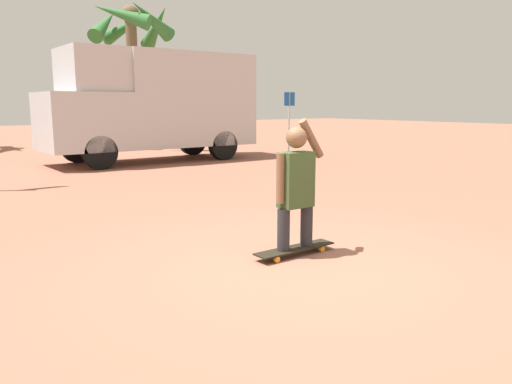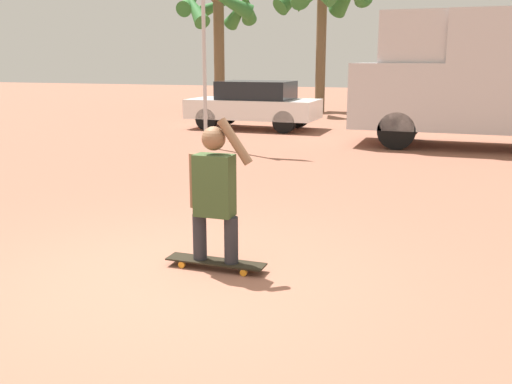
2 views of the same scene
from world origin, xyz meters
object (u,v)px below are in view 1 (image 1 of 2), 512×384
at_px(skateboard, 295,249).
at_px(palm_tree_near_van, 132,34).
at_px(person_skateboarder, 296,182).
at_px(camper_van, 155,102).
at_px(street_sign, 289,115).

bearing_deg(skateboard, palm_tree_near_van, 73.38).
height_order(skateboard, person_skateboarder, person_skateboarder).
relative_size(skateboard, palm_tree_near_van, 0.19).
distance_m(skateboard, camper_van, 10.28).
bearing_deg(camper_van, street_sign, -14.41).
xyz_separation_m(skateboard, street_sign, (7.24, 8.60, 1.28)).
height_order(skateboard, camper_van, camper_van).
bearing_deg(camper_van, person_skateboarder, -106.90).
distance_m(person_skateboarder, camper_van, 10.19).
bearing_deg(street_sign, person_skateboarder, -130.10).
relative_size(person_skateboarder, camper_van, 0.24).
height_order(camper_van, street_sign, camper_van).
relative_size(skateboard, person_skateboarder, 0.71).
height_order(camper_van, palm_tree_near_van, palm_tree_near_van).
xyz_separation_m(camper_van, palm_tree_near_van, (1.22, 4.26, 2.52)).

